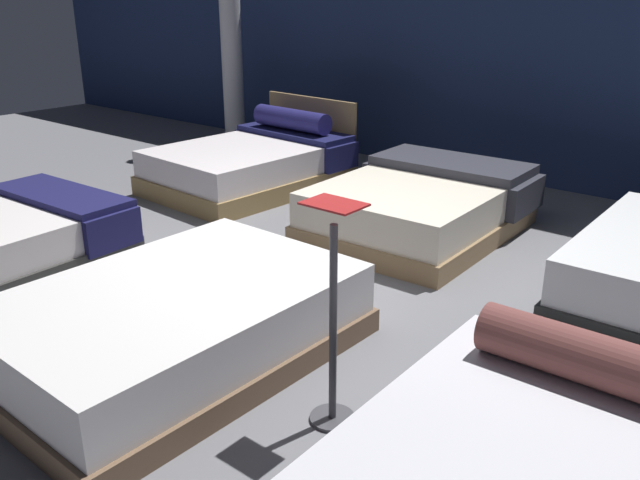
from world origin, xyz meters
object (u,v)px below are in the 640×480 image
bed_1 (176,323)px  support_pillar (230,18)px  bed_4 (421,205)px  bed_3 (254,163)px  price_sign (333,341)px

bed_1 → support_pillar: size_ratio=0.62×
bed_1 → bed_4: (-0.03, 2.88, 0.03)m
bed_3 → price_sign: size_ratio=1.82×
bed_4 → support_pillar: support_pillar is taller
bed_3 → bed_4: bed_3 is taller
price_sign → support_pillar: support_pillar is taller
bed_1 → bed_4: bearing=91.6°
bed_1 → bed_3: 3.76m
bed_3 → price_sign: (3.42, -2.89, 0.20)m
bed_3 → support_pillar: support_pillar is taller
bed_4 → support_pillar: bearing=158.3°
bed_4 → support_pillar: (-3.93, 1.43, 1.49)m
bed_1 → bed_4: bed_4 is taller
bed_1 → price_sign: (1.13, 0.10, 0.24)m
price_sign → support_pillar: (-5.09, 4.21, 1.28)m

